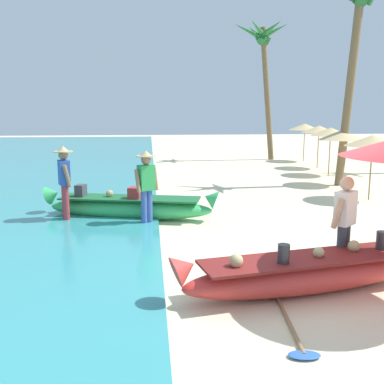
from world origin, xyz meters
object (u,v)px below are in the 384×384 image
(person_tourist_customer, at_px, (344,221))
(paddle, at_px, (294,333))
(palm_tree_tall_inland, at_px, (263,50))
(boat_green_midground, at_px, (130,207))
(palm_tree_leaning_seaward, at_px, (358,20))
(person_vendor_assistant, at_px, (64,179))
(person_vendor_hatted, at_px, (146,183))
(boat_red_foreground, at_px, (308,272))

(person_tourist_customer, bearing_deg, paddle, -127.28)
(person_tourist_customer, height_order, palm_tree_tall_inland, palm_tree_tall_inland)
(boat_green_midground, xyz_separation_m, paddle, (2.19, -6.03, -0.27))
(palm_tree_leaning_seaward, bearing_deg, paddle, -116.99)
(person_tourist_customer, relative_size, person_vendor_assistant, 0.90)
(person_tourist_customer, relative_size, paddle, 1.00)
(paddle, bearing_deg, palm_tree_tall_inland, 77.39)
(person_vendor_hatted, distance_m, palm_tree_tall_inland, 15.25)
(boat_red_foreground, bearing_deg, palm_tree_tall_inland, 78.41)
(person_vendor_assistant, distance_m, palm_tree_leaning_seaward, 11.02)
(palm_tree_tall_inland, relative_size, paddle, 4.27)
(boat_red_foreground, distance_m, palm_tree_leaning_seaward, 11.51)
(boat_red_foreground, xyz_separation_m, paddle, (-0.60, -1.25, -0.27))
(boat_red_foreground, relative_size, person_vendor_hatted, 2.39)
(boat_green_midground, height_order, paddle, boat_green_midground)
(person_tourist_customer, relative_size, palm_tree_tall_inland, 0.23)
(person_vendor_assistant, xyz_separation_m, palm_tree_tall_inland, (7.81, 12.82, 4.52))
(boat_green_midground, relative_size, palm_tree_leaning_seaward, 0.61)
(boat_red_foreground, relative_size, person_tourist_customer, 2.54)
(palm_tree_tall_inland, bearing_deg, palm_tree_leaning_seaward, -82.15)
(person_tourist_customer, height_order, paddle, person_tourist_customer)
(person_tourist_customer, relative_size, palm_tree_leaning_seaward, 0.23)
(boat_green_midground, distance_m, person_tourist_customer, 5.57)
(boat_red_foreground, height_order, paddle, boat_red_foreground)
(person_vendor_hatted, height_order, palm_tree_leaning_seaward, palm_tree_leaning_seaward)
(boat_red_foreground, distance_m, person_vendor_assistant, 6.24)
(person_vendor_assistant, relative_size, palm_tree_tall_inland, 0.26)
(person_vendor_assistant, bearing_deg, boat_green_midground, 10.83)
(person_vendor_assistant, bearing_deg, person_vendor_hatted, -14.29)
(person_vendor_assistant, xyz_separation_m, palm_tree_leaning_seaward, (8.94, 4.63, 4.49))
(boat_green_midground, xyz_separation_m, person_vendor_hatted, (0.42, -0.76, 0.71))
(palm_tree_tall_inland, relative_size, palm_tree_leaning_seaward, 0.98)
(person_vendor_hatted, bearing_deg, paddle, -71.49)
(person_tourist_customer, xyz_separation_m, palm_tree_tall_inland, (2.82, 16.81, 4.65))
(boat_red_foreground, distance_m, boat_green_midground, 5.53)
(person_vendor_assistant, height_order, paddle, person_vendor_assistant)
(palm_tree_tall_inland, bearing_deg, person_vendor_hatted, -113.99)
(person_vendor_hatted, bearing_deg, person_tourist_customer, -48.58)
(person_vendor_hatted, xyz_separation_m, person_tourist_customer, (3.10, -3.51, -0.08))
(person_vendor_assistant, relative_size, palm_tree_leaning_seaward, 0.26)
(palm_tree_tall_inland, distance_m, paddle, 19.82)
(boat_red_foreground, relative_size, paddle, 2.54)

